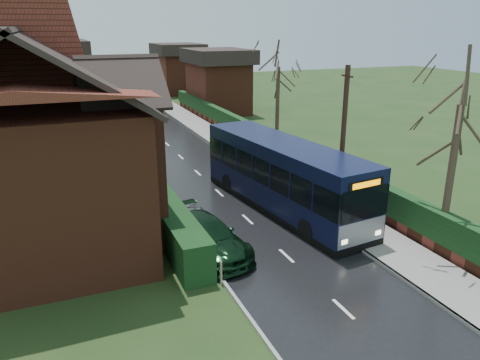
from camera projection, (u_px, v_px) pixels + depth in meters
name	position (u px, v px, depth m)	size (l,w,h in m)	color
ground	(265.00, 236.00, 20.52)	(140.00, 140.00, 0.00)	#2E401B
road	(198.00, 173.00, 29.31)	(6.00, 100.00, 0.02)	black
pavement	(259.00, 165.00, 30.81)	(2.50, 100.00, 0.14)	slate
kerb_right	(243.00, 167.00, 30.38)	(0.12, 100.00, 0.14)	gray
kerb_left	(149.00, 178.00, 28.21)	(0.12, 100.00, 0.10)	gray
front_hedge	(152.00, 195.00, 23.27)	(1.20, 16.00, 1.60)	black
picket_fence	(167.00, 199.00, 23.65)	(0.10, 16.00, 0.90)	gray
right_wall_hedge	(281.00, 149.00, 31.07)	(0.60, 50.00, 1.80)	brown
brick_house	(37.00, 133.00, 20.22)	(9.30, 14.60, 10.30)	brown
bus	(283.00, 177.00, 23.12)	(3.97, 11.53, 3.43)	black
car_silver	(197.00, 225.00, 20.21)	(1.46, 3.62, 1.23)	#AAABAF
car_green	(206.00, 236.00, 18.83)	(2.05, 5.04, 1.46)	black
car_distant	(123.00, 95.00, 56.95)	(1.53, 4.40, 1.45)	black
bus_stop_sign	(343.00, 188.00, 21.55)	(0.08, 0.38, 2.54)	slate
telegraph_pole	(343.00, 139.00, 22.53)	(0.24, 0.91, 7.09)	black
tree_right_near	(463.00, 93.00, 17.12)	(4.00, 4.00, 8.63)	#382D21
tree_right_far	(279.00, 61.00, 36.36)	(4.25, 4.25, 8.20)	#382A21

